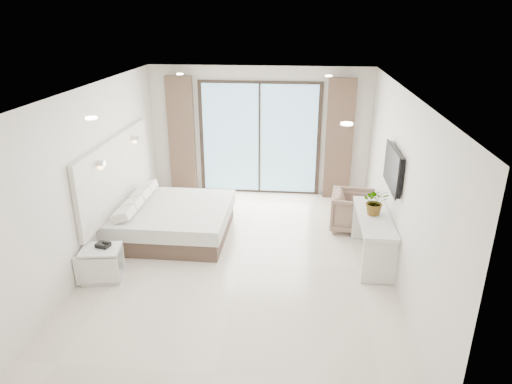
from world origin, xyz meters
TOP-DOWN VIEW (x-y plane):
  - ground at (0.00, 0.00)m, footprint 6.20×6.20m
  - room_shell at (-0.20, 0.84)m, footprint 4.62×6.22m
  - bed at (-1.34, 0.84)m, footprint 1.94×1.85m
  - nightstand at (-1.98, -0.66)m, footprint 0.62×0.54m
  - phone at (-1.96, -0.61)m, footprint 0.22×0.18m
  - console_desk at (2.04, 0.31)m, footprint 0.49×1.58m
  - plant at (2.04, 0.35)m, footprint 0.40×0.45m
  - armchair at (1.85, 1.41)m, footprint 0.78×0.83m

SIDE VIEW (x-z plane):
  - ground at x=0.00m, z-range 0.00..0.00m
  - nightstand at x=-1.98m, z-range 0.00..0.50m
  - bed at x=-1.34m, z-range -0.05..0.63m
  - armchair at x=1.85m, z-range 0.00..0.77m
  - phone at x=-1.96m, z-range 0.50..0.57m
  - console_desk at x=2.04m, z-range 0.18..0.95m
  - plant at x=2.04m, z-range 0.77..1.11m
  - room_shell at x=-0.20m, z-range 0.22..2.94m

